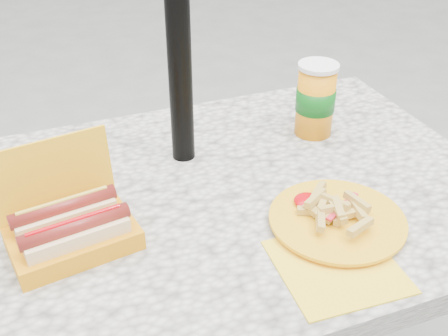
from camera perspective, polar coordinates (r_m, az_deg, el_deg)
name	(u,v)px	position (r m, az deg, el deg)	size (l,w,h in m)	color
picnic_table	(209,236)	(1.20, -1.53, -6.93)	(1.20, 0.80, 0.75)	beige
hotdog_box	(70,227)	(1.02, -15.33, -5.83)	(0.24, 0.19, 0.18)	gold
fries_plate	(336,222)	(1.06, 11.29, -5.38)	(0.29, 0.33, 0.05)	yellow
soda_cup	(315,99)	(1.33, 9.28, 6.91)	(0.09, 0.09, 0.17)	orange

